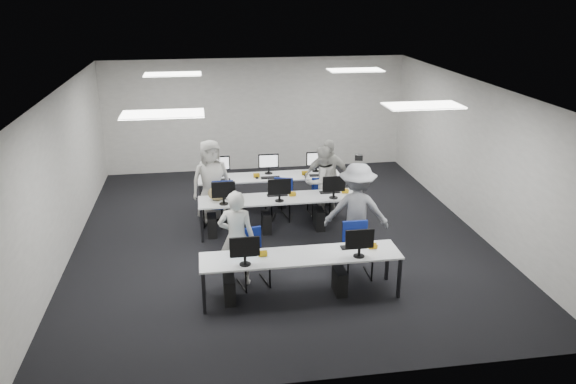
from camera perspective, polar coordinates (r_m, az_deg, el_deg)
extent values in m
plane|color=black|center=(11.41, -0.84, -4.38)|extent=(9.00, 9.00, 0.00)
plane|color=white|center=(10.52, -0.93, 10.65)|extent=(9.00, 9.00, 0.00)
cube|color=beige|center=(15.20, -3.28, 7.84)|extent=(8.00, 0.02, 3.00)
cube|color=beige|center=(6.78, 4.51, -8.46)|extent=(8.00, 0.02, 3.00)
cube|color=beige|center=(11.08, -21.84, 1.68)|extent=(0.02, 9.00, 3.00)
cube|color=beige|center=(12.07, 18.31, 3.57)|extent=(0.02, 9.00, 3.00)
cube|color=white|center=(8.48, -12.61, 7.74)|extent=(1.20, 0.60, 0.02)
cube|color=white|center=(9.13, 13.56, 8.54)|extent=(1.20, 0.60, 0.02)
cube|color=white|center=(12.41, -11.63, 11.65)|extent=(1.20, 0.60, 0.02)
cube|color=white|center=(12.87, 6.85, 12.20)|extent=(1.20, 0.60, 0.02)
cube|color=silver|center=(8.96, 1.31, -6.52)|extent=(3.20, 0.70, 0.03)
cube|color=black|center=(8.76, -8.55, -10.16)|extent=(0.05, 0.05, 0.70)
cube|color=black|center=(9.28, -8.60, -8.30)|extent=(0.05, 0.05, 0.70)
cube|color=black|center=(9.25, 11.23, -8.58)|extent=(0.05, 0.05, 0.70)
cube|color=black|center=(9.75, 10.05, -6.92)|extent=(0.05, 0.05, 0.70)
cube|color=silver|center=(11.32, -1.00, -0.66)|extent=(3.20, 0.70, 0.03)
cube|color=black|center=(11.09, -8.75, -3.41)|extent=(0.05, 0.05, 0.70)
cube|color=black|center=(11.64, -8.78, -2.24)|extent=(0.05, 0.05, 0.70)
cube|color=black|center=(11.48, 6.91, -2.46)|extent=(0.05, 0.05, 0.70)
cube|color=black|center=(12.01, 6.15, -1.38)|extent=(0.05, 0.05, 0.70)
cube|color=silver|center=(12.62, -1.88, 1.57)|extent=(3.20, 0.70, 0.03)
cube|color=black|center=(12.38, -8.82, -0.84)|extent=(0.05, 0.05, 0.70)
cube|color=black|center=(12.95, -8.85, 0.10)|extent=(0.05, 0.05, 0.70)
cube|color=black|center=(12.74, 5.24, -0.07)|extent=(0.05, 0.05, 0.70)
cube|color=black|center=(13.29, 4.62, 0.81)|extent=(0.05, 0.05, 0.70)
cube|color=#0B5994|center=(8.56, -4.43, -5.57)|extent=(0.46, 0.04, 0.32)
cube|color=black|center=(8.98, -4.55, -6.36)|extent=(0.42, 0.14, 0.02)
ellipsoid|color=black|center=(9.00, -2.63, -6.19)|extent=(0.07, 0.10, 0.04)
cube|color=black|center=(9.09, -5.98, -9.84)|extent=(0.18, 0.40, 0.42)
cube|color=white|center=(8.86, 7.29, -4.76)|extent=(0.46, 0.04, 0.32)
cube|color=black|center=(9.26, 6.67, -5.56)|extent=(0.42, 0.14, 0.02)
ellipsoid|color=black|center=(9.34, 8.46, -5.37)|extent=(0.07, 0.10, 0.04)
cube|color=black|center=(9.32, 5.27, -8.99)|extent=(0.18, 0.40, 0.42)
cube|color=white|center=(10.95, -6.59, 0.23)|extent=(0.46, 0.04, 0.32)
cube|color=black|center=(11.35, -6.61, -0.59)|extent=(0.42, 0.14, 0.02)
ellipsoid|color=black|center=(11.36, -5.10, -0.47)|extent=(0.07, 0.10, 0.04)
cube|color=black|center=(11.42, -7.72, -3.40)|extent=(0.18, 0.40, 0.42)
cube|color=white|center=(11.04, -0.88, 0.53)|extent=(0.46, 0.04, 0.32)
cube|color=black|center=(11.44, -1.10, -0.30)|extent=(0.42, 0.14, 0.02)
ellipsoid|color=black|center=(11.48, 0.38, -0.18)|extent=(0.07, 0.10, 0.04)
cube|color=black|center=(11.48, -2.22, -3.09)|extent=(0.18, 0.40, 0.42)
cube|color=white|center=(11.24, 4.68, 0.82)|extent=(0.46, 0.04, 0.32)
cube|color=black|center=(11.63, 4.28, 0.00)|extent=(0.42, 0.14, 0.02)
ellipsoid|color=black|center=(11.69, 5.71, 0.11)|extent=(0.07, 0.10, 0.04)
cube|color=black|center=(11.64, 3.16, -2.76)|extent=(0.18, 0.40, 0.42)
cube|color=white|center=(12.62, -6.97, 2.93)|extent=(0.46, 0.04, 0.32)
cube|color=black|center=(12.40, -6.85, 1.22)|extent=(0.42, 0.14, 0.02)
ellipsoid|color=black|center=(12.40, -8.24, 1.18)|extent=(0.07, 0.10, 0.04)
cube|color=black|center=(12.73, -5.65, -0.78)|extent=(0.18, 0.40, 0.42)
cube|color=white|center=(12.70, -2.00, 3.18)|extent=(0.46, 0.04, 0.32)
cube|color=black|center=(12.48, -1.80, 1.48)|extent=(0.42, 0.14, 0.02)
ellipsoid|color=black|center=(12.45, -3.17, 1.45)|extent=(0.07, 0.10, 0.04)
cube|color=black|center=(12.82, -0.75, -0.51)|extent=(0.18, 0.40, 0.42)
cube|color=white|center=(12.87, 2.88, 3.39)|extent=(0.46, 0.04, 0.32)
cube|color=black|center=(12.66, 3.15, 1.73)|extent=(0.42, 0.14, 0.02)
ellipsoid|color=black|center=(12.60, 1.81, 1.70)|extent=(0.07, 0.10, 0.04)
cube|color=black|center=(13.01, 4.05, -0.25)|extent=(0.18, 0.40, 0.42)
cube|color=navy|center=(9.42, -3.58, -6.73)|extent=(0.56, 0.54, 0.06)
cube|color=navy|center=(9.48, -4.05, -4.73)|extent=(0.44, 0.16, 0.38)
cube|color=navy|center=(9.74, 7.05, -5.91)|extent=(0.47, 0.45, 0.06)
cube|color=navy|center=(9.81, 6.81, -3.95)|extent=(0.44, 0.06, 0.38)
cube|color=navy|center=(11.82, -7.39, -1.29)|extent=(0.53, 0.52, 0.06)
cube|color=navy|center=(11.90, -7.19, 0.19)|extent=(0.41, 0.17, 0.35)
cube|color=navy|center=(12.04, -0.60, -0.74)|extent=(0.52, 0.51, 0.06)
cube|color=navy|center=(12.14, -0.46, 0.68)|extent=(0.40, 0.17, 0.34)
cube|color=navy|center=(12.16, 3.36, -0.65)|extent=(0.46, 0.45, 0.06)
cube|color=navy|center=(12.25, 3.34, 0.70)|extent=(0.39, 0.11, 0.33)
cube|color=navy|center=(12.06, -6.65, -0.63)|extent=(0.47, 0.45, 0.06)
cube|color=navy|center=(11.77, -6.64, 0.25)|extent=(0.44, 0.06, 0.38)
cube|color=navy|center=(12.15, -1.17, -0.58)|extent=(0.48, 0.47, 0.06)
cube|color=navy|center=(11.90, -0.89, 0.22)|extent=(0.40, 0.12, 0.34)
cube|color=navy|center=(12.32, 3.21, -0.20)|extent=(0.49, 0.47, 0.06)
cube|color=navy|center=(12.06, 3.55, 0.63)|extent=(0.42, 0.10, 0.36)
ellipsoid|color=#9F8E52|center=(11.22, -7.21, -0.12)|extent=(0.37, 0.24, 0.30)
imported|color=#B9B8AE|center=(9.34, -5.26, -4.68)|extent=(0.66, 0.48, 1.66)
imported|color=#B9B8AE|center=(12.07, 3.40, 1.04)|extent=(0.94, 0.85, 1.58)
imported|color=#B9B8AE|center=(11.97, -7.81, 1.15)|extent=(0.98, 0.77, 1.76)
imported|color=#B9B8AE|center=(12.19, 4.01, 1.49)|extent=(1.03, 0.52, 1.69)
imported|color=gray|center=(10.26, 6.99, -1.95)|extent=(1.30, 0.95, 1.81)
cube|color=black|center=(10.11, 7.21, 3.51)|extent=(0.18, 0.21, 0.10)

